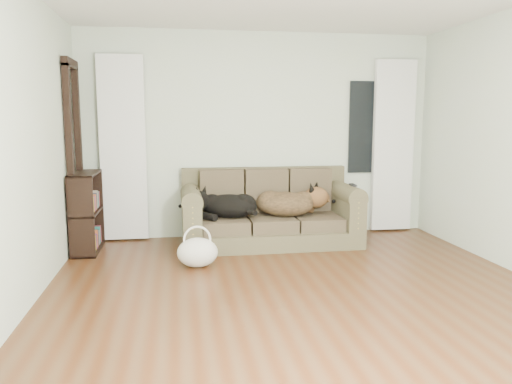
{
  "coord_description": "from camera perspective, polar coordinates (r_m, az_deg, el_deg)",
  "views": [
    {
      "loc": [
        -1.05,
        -3.87,
        1.52
      ],
      "look_at": [
        -0.18,
        1.6,
        0.7
      ],
      "focal_mm": 35.0,
      "sensor_mm": 36.0,
      "label": 1
    }
  ],
  "objects": [
    {
      "name": "floor",
      "position": [
        4.29,
        5.91,
        -12.38
      ],
      "size": [
        5.0,
        5.0,
        0.0
      ],
      "primitive_type": "plane",
      "color": "#47230F",
      "rests_on": "ground"
    },
    {
      "name": "wall_back",
      "position": [
        6.46,
        0.33,
        6.48
      ],
      "size": [
        4.5,
        0.04,
        2.6
      ],
      "primitive_type": "cube",
      "color": "beige",
      "rests_on": "ground"
    },
    {
      "name": "wall_left",
      "position": [
        4.06,
        -26.28,
        4.44
      ],
      "size": [
        0.04,
        5.0,
        2.6
      ],
      "primitive_type": "cube",
      "color": "beige",
      "rests_on": "ground"
    },
    {
      "name": "curtain_left",
      "position": [
        6.33,
        -14.96,
        4.8
      ],
      "size": [
        0.55,
        0.08,
        2.25
      ],
      "primitive_type": "cube",
      "color": "white",
      "rests_on": "ground"
    },
    {
      "name": "curtain_right",
      "position": [
        6.92,
        15.38,
        5.07
      ],
      "size": [
        0.55,
        0.08,
        2.25
      ],
      "primitive_type": "cube",
      "color": "white",
      "rests_on": "ground"
    },
    {
      "name": "window_pane",
      "position": [
        6.82,
        12.59,
        7.23
      ],
      "size": [
        0.5,
        0.03,
        1.2
      ],
      "primitive_type": "cube",
      "color": "black",
      "rests_on": "wall_back"
    },
    {
      "name": "door_casing",
      "position": [
        6.05,
        -19.99,
        3.47
      ],
      "size": [
        0.07,
        0.6,
        2.1
      ],
      "primitive_type": "cube",
      "color": "black",
      "rests_on": "ground"
    },
    {
      "name": "sofa",
      "position": [
        6.04,
        1.62,
        -1.77
      ],
      "size": [
        2.1,
        0.91,
        0.86
      ],
      "primitive_type": "cube",
      "color": "#4D442D",
      "rests_on": "floor"
    },
    {
      "name": "dog_black_lab",
      "position": [
        5.95,
        -3.43,
        -1.64
      ],
      "size": [
        0.8,
        0.7,
        0.28
      ],
      "primitive_type": "ellipsoid",
      "rotation": [
        0.0,
        0.0,
        -0.42
      ],
      "color": "black",
      "rests_on": "sofa"
    },
    {
      "name": "dog_shepherd",
      "position": [
        6.06,
        3.74,
        -1.37
      ],
      "size": [
        0.87,
        0.75,
        0.32
      ],
      "primitive_type": "ellipsoid",
      "rotation": [
        0.0,
        0.0,
        2.76
      ],
      "color": "black",
      "rests_on": "sofa"
    },
    {
      "name": "tv_remote",
      "position": [
        6.07,
        11.02,
        0.8
      ],
      "size": [
        0.06,
        0.18,
        0.02
      ],
      "primitive_type": "cube",
      "rotation": [
        0.0,
        0.0,
        -0.06
      ],
      "color": "black",
      "rests_on": "sofa"
    },
    {
      "name": "tote_bag",
      "position": [
        5.2,
        -6.71,
        -6.8
      ],
      "size": [
        0.5,
        0.44,
        0.31
      ],
      "primitive_type": "ellipsoid",
      "rotation": [
        0.0,
        0.0,
        -0.33
      ],
      "color": "beige",
      "rests_on": "floor"
    },
    {
      "name": "bookshelf",
      "position": [
        6.04,
        -18.82,
        -1.75
      ],
      "size": [
        0.36,
        0.76,
        0.91
      ],
      "primitive_type": "cube",
      "rotation": [
        0.0,
        0.0,
        0.13
      ],
      "color": "black",
      "rests_on": "floor"
    }
  ]
}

